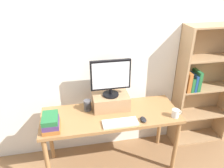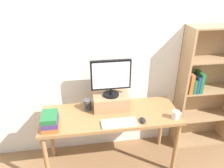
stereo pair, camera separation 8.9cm
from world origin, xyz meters
TOP-DOWN VIEW (x-y plane):
  - ground_plane at (0.00, 0.00)m, footprint 12.00×12.00m
  - back_wall at (0.00, 0.42)m, footprint 7.00×0.08m
  - desk at (0.00, 0.00)m, footprint 1.57×0.58m
  - bookshelf_unit at (1.29, 0.27)m, footprint 0.77×0.28m
  - riser_box at (0.03, 0.14)m, footprint 0.42×0.27m
  - computer_monitor at (0.03, 0.14)m, footprint 0.45×0.19m
  - keyboard at (0.06, -0.20)m, footprint 0.38×0.14m
  - computer_mouse at (0.32, -0.19)m, footprint 0.06×0.10m
  - book_stack at (-0.65, -0.14)m, footprint 0.18×0.24m
  - coffee_mug at (0.70, -0.19)m, footprint 0.11×0.08m
  - desk_speaker at (-0.25, 0.13)m, footprint 0.09×0.09m

SIDE VIEW (x-z plane):
  - ground_plane at x=0.00m, z-range 0.00..0.00m
  - desk at x=0.00m, z-range 0.29..1.06m
  - keyboard at x=0.06m, z-range 0.76..0.79m
  - computer_mouse at x=0.32m, z-range 0.76..0.80m
  - coffee_mug at x=0.70m, z-range 0.76..0.86m
  - desk_speaker at x=-0.25m, z-range 0.76..0.89m
  - book_stack at x=-0.65m, z-range 0.76..0.92m
  - riser_box at x=0.03m, z-range 0.76..0.93m
  - bookshelf_unit at x=1.29m, z-range 0.02..1.68m
  - computer_monitor at x=0.03m, z-range 0.94..1.38m
  - back_wall at x=0.00m, z-range 0.00..2.60m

